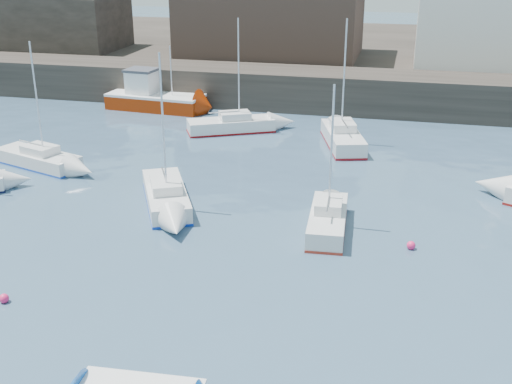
% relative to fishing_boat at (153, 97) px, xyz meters
% --- Properties ---
extents(water, '(220.00, 220.00, 0.00)m').
position_rel_fishing_boat_xyz_m(water, '(13.25, -31.52, -1.00)').
color(water, '#2D4760').
rests_on(water, ground).
extents(quay_wall, '(90.00, 5.00, 3.00)m').
position_rel_fishing_boat_xyz_m(quay_wall, '(13.25, 3.48, 0.50)').
color(quay_wall, '#28231E').
rests_on(quay_wall, ground).
extents(land_strip, '(90.00, 32.00, 2.80)m').
position_rel_fishing_boat_xyz_m(land_strip, '(13.25, 21.48, 0.40)').
color(land_strip, '#28231E').
rests_on(land_strip, ground).
extents(bldg_east_d, '(11.14, 11.14, 8.95)m').
position_rel_fishing_boat_xyz_m(bldg_east_d, '(24.25, 9.98, 6.37)').
color(bldg_east_d, white).
rests_on(bldg_east_d, land_strip).
extents(warehouse, '(16.40, 10.40, 7.60)m').
position_rel_fishing_boat_xyz_m(warehouse, '(7.25, 11.48, 5.62)').
color(warehouse, '#3D2D26').
rests_on(warehouse, land_strip).
extents(bldg_west, '(14.00, 8.00, 5.00)m').
position_rel_fishing_boat_xyz_m(bldg_west, '(-14.75, 10.48, 4.30)').
color(bldg_west, '#353028').
rests_on(bldg_west, land_strip).
extents(fishing_boat, '(8.01, 3.58, 5.15)m').
position_rel_fishing_boat_xyz_m(fishing_boat, '(0.00, 0.00, 0.00)').
color(fishing_boat, '#902403').
rests_on(fishing_boat, ground).
extents(sailboat_b, '(4.55, 6.40, 7.95)m').
position_rel_fishing_boat_xyz_m(sailboat_b, '(8.23, -18.62, -0.48)').
color(sailboat_b, silver).
rests_on(sailboat_b, ground).
extents(sailboat_c, '(2.01, 5.32, 6.87)m').
position_rel_fishing_boat_xyz_m(sailboat_c, '(16.80, -19.76, -0.47)').
color(sailboat_c, silver).
rests_on(sailboat_c, ground).
extents(sailboat_e, '(6.14, 3.63, 7.53)m').
position_rel_fishing_boat_xyz_m(sailboat_e, '(-1.46, -14.78, -0.51)').
color(sailboat_e, silver).
rests_on(sailboat_e, ground).
extents(sailboat_f, '(3.75, 6.62, 8.20)m').
position_rel_fishing_boat_xyz_m(sailboat_f, '(16.00, -6.25, -0.42)').
color(sailboat_f, silver).
rests_on(sailboat_f, ground).
extents(sailboat_h, '(6.37, 4.54, 7.91)m').
position_rel_fishing_boat_xyz_m(sailboat_h, '(7.90, -4.84, -0.48)').
color(sailboat_h, silver).
rests_on(sailboat_h, ground).
extents(buoy_near, '(0.37, 0.37, 0.37)m').
position_rel_fishing_boat_xyz_m(buoy_near, '(5.70, -29.17, -1.00)').
color(buoy_near, '#FF2467').
rests_on(buoy_near, ground).
extents(buoy_mid, '(0.39, 0.39, 0.39)m').
position_rel_fishing_boat_xyz_m(buoy_mid, '(20.70, -20.93, -1.00)').
color(buoy_mid, '#FF2467').
rests_on(buoy_mid, ground).
extents(buoy_far, '(0.36, 0.36, 0.36)m').
position_rel_fishing_boat_xyz_m(buoy_far, '(6.27, -15.13, -1.00)').
color(buoy_far, '#FF2467').
rests_on(buoy_far, ground).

